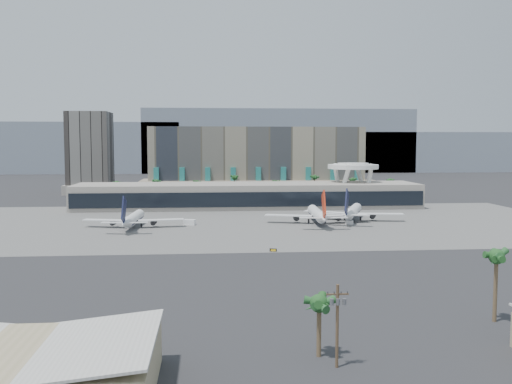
{
  "coord_description": "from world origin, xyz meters",
  "views": [
    {
      "loc": [
        -20.12,
        -173.31,
        31.65
      ],
      "look_at": [
        -1.91,
        40.0,
        13.62
      ],
      "focal_mm": 40.0,
      "sensor_mm": 36.0,
      "label": 1
    }
  ],
  "objects": [
    {
      "name": "ground",
      "position": [
        0.0,
        0.0,
        0.0
      ],
      "size": [
        900.0,
        900.0,
        0.0
      ],
      "primitive_type": "plane",
      "color": "#232326",
      "rests_on": "ground"
    },
    {
      "name": "apron_pad",
      "position": [
        0.0,
        55.0,
        0.03
      ],
      "size": [
        260.0,
        130.0,
        0.06
      ],
      "primitive_type": "cube",
      "color": "#5B5B59",
      "rests_on": "ground"
    },
    {
      "name": "mountain_ridge",
      "position": [
        27.88,
        470.0,
        29.89
      ],
      "size": [
        680.0,
        60.0,
        70.0
      ],
      "color": "gray",
      "rests_on": "ground"
    },
    {
      "name": "hotel",
      "position": [
        10.0,
        174.41,
        16.81
      ],
      "size": [
        140.0,
        30.0,
        42.0
      ],
      "color": "gray",
      "rests_on": "ground"
    },
    {
      "name": "office_tower",
      "position": [
        -95.0,
        200.0,
        22.94
      ],
      "size": [
        30.0,
        30.0,
        52.0
      ],
      "color": "black",
      "rests_on": "ground"
    },
    {
      "name": "terminal",
      "position": [
        0.0,
        109.84,
        6.52
      ],
      "size": [
        170.0,
        32.5,
        14.5
      ],
      "color": "#B1AA9B",
      "rests_on": "ground"
    },
    {
      "name": "saucer_structure",
      "position": [
        55.0,
        116.0,
        18.45
      ],
      "size": [
        26.0,
        26.0,
        21.89
      ],
      "color": "white",
      "rests_on": "ground"
    },
    {
      "name": "palm_row",
      "position": [
        7.0,
        145.0,
        10.5
      ],
      "size": [
        157.8,
        2.8,
        13.1
      ],
      "color": "brown",
      "rests_on": "ground"
    },
    {
      "name": "hangar_left",
      "position": [
        -45.0,
        -102.0,
        3.2
      ],
      "size": [
        36.65,
        22.6,
        7.55
      ],
      "color": "tan",
      "rests_on": "ground"
    },
    {
      "name": "utility_pole",
      "position": [
        -2.0,
        -96.09,
        7.14
      ],
      "size": [
        3.2,
        0.85,
        12.0
      ],
      "color": "#4C3826",
      "rests_on": "ground"
    },
    {
      "name": "airliner_left",
      "position": [
        -48.42,
        43.96,
        3.46
      ],
      "size": [
        38.61,
        39.81,
        13.74
      ],
      "rotation": [
        0.0,
        0.0,
        -0.05
      ],
      "color": "white",
      "rests_on": "ground"
    },
    {
      "name": "airliner_centre",
      "position": [
        23.5,
        49.72,
        3.78
      ],
      "size": [
        42.11,
        43.44,
        14.99
      ],
      "rotation": [
        0.0,
        0.0,
        -0.06
      ],
      "color": "white",
      "rests_on": "ground"
    },
    {
      "name": "airliner_right",
      "position": [
        39.67,
        56.97,
        3.73
      ],
      "size": [
        39.45,
        40.7,
        14.8
      ],
      "rotation": [
        0.0,
        0.0,
        -0.38
      ],
      "color": "white",
      "rests_on": "ground"
    },
    {
      "name": "service_vehicle_a",
      "position": [
        -27.25,
        49.42,
        1.09
      ],
      "size": [
        4.87,
        3.29,
        2.17
      ],
      "primitive_type": "cube",
      "rotation": [
        0.0,
        0.0,
        -0.27
      ],
      "color": "white",
      "rests_on": "ground"
    },
    {
      "name": "service_vehicle_b",
      "position": [
        35.62,
        45.66,
        0.77
      ],
      "size": [
        3.4,
        2.58,
        1.55
      ],
      "primitive_type": "cube",
      "rotation": [
        0.0,
        0.0,
        -0.32
      ],
      "color": "white",
      "rests_on": "ground"
    },
    {
      "name": "taxiway_sign",
      "position": [
        -0.97,
        -8.61,
        0.47
      ],
      "size": [
        2.11,
        0.77,
        0.95
      ],
      "rotation": [
        0.0,
        0.0,
        -0.24
      ],
      "color": "black",
      "rests_on": "ground"
    },
    {
      "name": "near_palm_a",
      "position": [
        -3.74,
        -91.67,
        6.72
      ],
      "size": [
        6.0,
        6.0,
        9.51
      ],
      "color": "brown",
      "rests_on": "ground"
    },
    {
      "name": "near_palm_b",
      "position": [
        30.83,
        -77.78,
        10.32
      ],
      "size": [
        6.0,
        6.0,
        13.19
      ],
      "color": "brown",
      "rests_on": "ground"
    }
  ]
}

